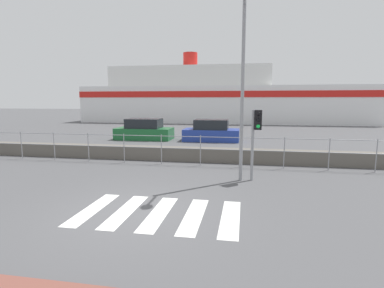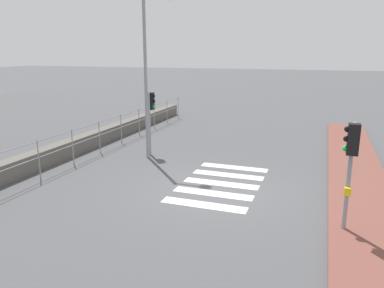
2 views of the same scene
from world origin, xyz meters
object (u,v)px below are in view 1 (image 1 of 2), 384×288
parked_car_blue (211,132)px  streetlamp (243,71)px  traffic_light_far (256,129)px  ferry_boat (217,99)px  parked_car_green (144,131)px

parked_car_blue → streetlamp: bearing=-78.2°
traffic_light_far → ferry_boat: bearing=98.1°
traffic_light_far → parked_car_blue: (-2.67, 10.10, -1.20)m
traffic_light_far → ferry_boat: ferry_boat is taller
parked_car_green → streetlamp: bearing=-55.9°
parked_car_green → ferry_boat: bearing=78.7°
streetlamp → parked_car_green: 12.98m
ferry_boat → parked_car_blue: (1.33, -17.85, -2.32)m
ferry_boat → parked_car_green: 18.35m
ferry_boat → parked_car_blue: bearing=-85.7°
parked_car_green → parked_car_blue: 4.90m
parked_car_green → parked_car_blue: parked_car_green is taller
parked_car_green → parked_car_blue: bearing=0.0°
ferry_boat → traffic_light_far: bearing=-81.9°
streetlamp → ferry_boat: ferry_boat is taller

